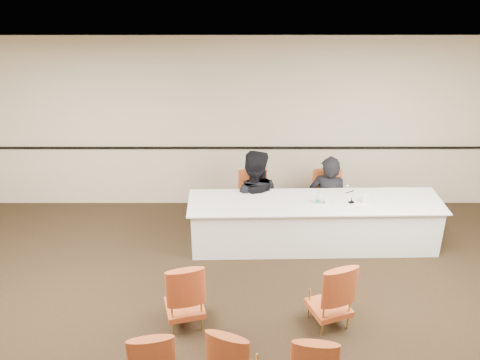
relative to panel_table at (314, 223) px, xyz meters
name	(u,v)px	position (x,y,z in m)	size (l,w,h in m)	color
ceiling	(235,120)	(-1.19, -2.60, 2.61)	(10.00, 10.00, 0.00)	white
wall_back	(237,125)	(-1.19, 1.40, 1.11)	(10.00, 0.04, 3.00)	beige
wall_rail	(237,148)	(-1.19, 1.36, 0.71)	(9.80, 0.04, 0.03)	black
panel_table	(314,223)	(0.00, 0.00, 0.00)	(3.87, 0.89, 0.78)	white
panelist_main	(327,205)	(0.29, 0.58, 0.02)	(0.63, 0.41, 1.73)	black
panelist_main_chair	(328,201)	(0.29, 0.58, 0.09)	(0.50, 0.50, 0.95)	#A7491E
panelist_second	(253,204)	(-0.93, 0.55, 0.04)	(0.93, 0.72, 1.91)	black
panelist_second_chair	(253,202)	(-0.93, 0.55, 0.09)	(0.50, 0.50, 0.95)	#A7491E
papers	(349,203)	(0.51, -0.05, 0.39)	(0.30, 0.22, 0.00)	white
microphone	(352,195)	(0.54, -0.04, 0.52)	(0.09, 0.18, 0.26)	black
water_bottle	(318,197)	(0.03, -0.08, 0.50)	(0.07, 0.07, 0.23)	#178281
drinking_glass	(327,201)	(0.16, -0.07, 0.44)	(0.06, 0.06, 0.10)	white
coffee_cup	(365,199)	(0.73, -0.05, 0.46)	(0.09, 0.09, 0.14)	white
aud_chair_front_left	(184,293)	(-1.84, -1.83, 0.09)	(0.50, 0.50, 0.95)	#A7491E
aud_chair_front_right	(330,293)	(-0.04, -1.83, 0.09)	(0.50, 0.50, 0.95)	#A7491E
aud_chair_back_mid	(235,359)	(-1.20, -2.94, 0.09)	(0.50, 0.50, 0.95)	#A7491E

